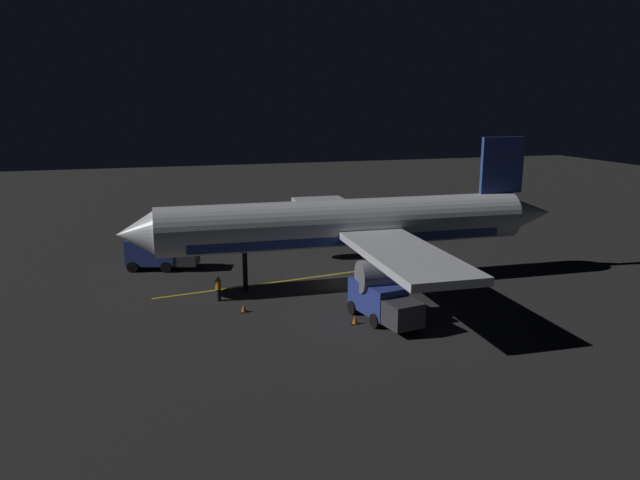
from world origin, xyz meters
name	(u,v)px	position (x,y,z in m)	size (l,w,h in m)	color
ground_plane	(345,284)	(0.00, 0.00, -0.10)	(180.00, 180.00, 0.20)	#252525
apron_guide_stripe	(289,280)	(1.79, 4.00, 0.00)	(0.24, 20.92, 0.01)	gold
airliner	(353,225)	(-0.02, -0.56, 4.49)	(29.67, 34.17, 10.90)	white
baggage_truck	(159,254)	(7.98, 13.50, 1.30)	(3.73, 6.08, 2.56)	navy
catering_truck	(382,303)	(-8.46, 0.42, 1.23)	(5.97, 3.14, 2.39)	navy
ground_crew_worker	(218,289)	(-1.51, 9.84, 0.89)	(0.40, 0.40, 1.74)	black
traffic_cone_near_left	(355,320)	(-8.40, 2.22, 0.25)	(0.50, 0.50, 0.55)	#EA590F
traffic_cone_near_right	(244,308)	(-4.29, 8.55, 0.25)	(0.50, 0.50, 0.55)	#EA590F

